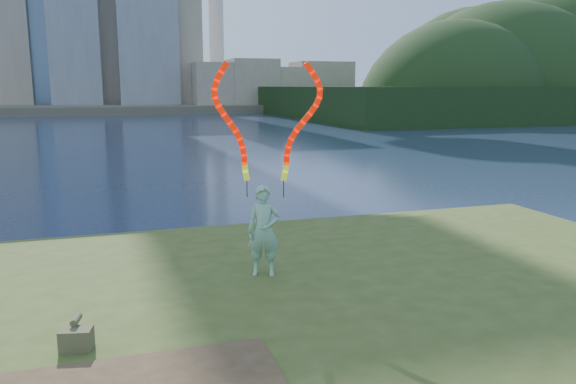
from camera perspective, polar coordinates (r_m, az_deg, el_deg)
name	(u,v)px	position (r m, az deg, el deg)	size (l,w,h in m)	color
ground	(270,336)	(9.58, -1.84, -14.40)	(320.00, 320.00, 0.00)	#1A2843
far_shore	(124,106)	(103.44, -16.36, 8.36)	(320.00, 40.00, 1.20)	brown
wooded_hill	(548,113)	(92.26, 24.89, 7.29)	(78.00, 50.00, 63.00)	black
woman_with_ribbons	(264,195)	(9.65, -2.45, -0.34)	(1.92, 0.74, 3.98)	#1E724A
canvas_bag	(76,338)	(7.75, -20.70, -13.68)	(0.43, 0.49, 0.37)	#414527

